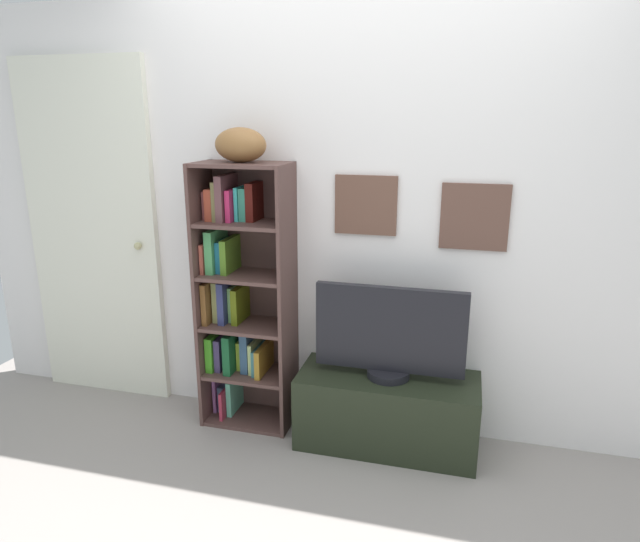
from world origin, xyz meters
name	(u,v)px	position (x,y,z in m)	size (l,w,h in m)	color
back_wall	(365,223)	(0.00, 1.13, 1.15)	(4.80, 0.08, 2.31)	white
bookshelf	(240,298)	(-0.67, 0.98, 0.73)	(0.50, 0.30, 1.47)	#513732
football	(240,145)	(-0.62, 0.95, 1.56)	(0.28, 0.18, 0.18)	brown
tv_stand	(387,411)	(0.18, 0.90, 0.20)	(0.94, 0.39, 0.39)	black
television	(390,334)	(0.18, 0.90, 0.64)	(0.77, 0.22, 0.49)	black
door	(93,235)	(-1.64, 1.08, 1.01)	(0.85, 0.09, 2.03)	silver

